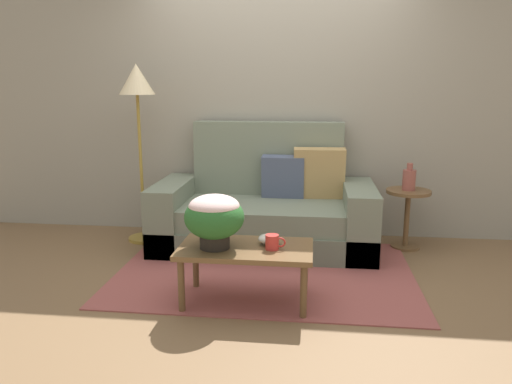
{
  "coord_description": "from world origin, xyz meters",
  "views": [
    {
      "loc": [
        0.36,
        -3.65,
        1.48
      ],
      "look_at": [
        -0.07,
        0.05,
        0.65
      ],
      "focal_mm": 34.34,
      "sensor_mm": 36.0,
      "label": 1
    }
  ],
  "objects_px": {
    "coffee_mug": "(273,242)",
    "potted_plant": "(214,216)",
    "coffee_table": "(246,254)",
    "couch": "(266,212)",
    "side_table": "(407,208)",
    "floor_lamp": "(137,97)",
    "table_vase": "(409,179)",
    "snack_bowl": "(269,239)"
  },
  "relations": [
    {
      "from": "side_table",
      "to": "coffee_mug",
      "type": "relative_size",
      "value": 3.99
    },
    {
      "from": "side_table",
      "to": "potted_plant",
      "type": "relative_size",
      "value": 1.36
    },
    {
      "from": "side_table",
      "to": "potted_plant",
      "type": "bearing_deg",
      "value": -138.07
    },
    {
      "from": "coffee_table",
      "to": "couch",
      "type": "bearing_deg",
      "value": 88.94
    },
    {
      "from": "coffee_table",
      "to": "side_table",
      "type": "xyz_separation_m",
      "value": [
        1.3,
        1.31,
        0.02
      ]
    },
    {
      "from": "floor_lamp",
      "to": "potted_plant",
      "type": "xyz_separation_m",
      "value": [
        0.96,
        -1.3,
        -0.74
      ]
    },
    {
      "from": "coffee_table",
      "to": "coffee_mug",
      "type": "relative_size",
      "value": 6.63
    },
    {
      "from": "snack_bowl",
      "to": "table_vase",
      "type": "relative_size",
      "value": 0.6
    },
    {
      "from": "coffee_mug",
      "to": "potted_plant",
      "type": "bearing_deg",
      "value": -178.06
    },
    {
      "from": "coffee_table",
      "to": "potted_plant",
      "type": "bearing_deg",
      "value": -167.35
    },
    {
      "from": "potted_plant",
      "to": "table_vase",
      "type": "bearing_deg",
      "value": 41.98
    },
    {
      "from": "couch",
      "to": "potted_plant",
      "type": "relative_size",
      "value": 4.93
    },
    {
      "from": "side_table",
      "to": "potted_plant",
      "type": "xyz_separation_m",
      "value": [
        -1.51,
        -1.35,
        0.25
      ]
    },
    {
      "from": "coffee_table",
      "to": "coffee_mug",
      "type": "distance_m",
      "value": 0.21
    },
    {
      "from": "side_table",
      "to": "potted_plant",
      "type": "height_order",
      "value": "potted_plant"
    },
    {
      "from": "side_table",
      "to": "table_vase",
      "type": "relative_size",
      "value": 2.22
    },
    {
      "from": "couch",
      "to": "snack_bowl",
      "type": "distance_m",
      "value": 1.17
    },
    {
      "from": "floor_lamp",
      "to": "snack_bowl",
      "type": "distance_m",
      "value": 2.0
    },
    {
      "from": "snack_bowl",
      "to": "table_vase",
      "type": "xyz_separation_m",
      "value": [
        1.15,
        1.24,
        0.2
      ]
    },
    {
      "from": "coffee_table",
      "to": "snack_bowl",
      "type": "bearing_deg",
      "value": 24.17
    },
    {
      "from": "coffee_table",
      "to": "side_table",
      "type": "relative_size",
      "value": 1.66
    },
    {
      "from": "potted_plant",
      "to": "coffee_mug",
      "type": "distance_m",
      "value": 0.42
    },
    {
      "from": "coffee_table",
      "to": "floor_lamp",
      "type": "distance_m",
      "value": 1.99
    },
    {
      "from": "couch",
      "to": "table_vase",
      "type": "xyz_separation_m",
      "value": [
        1.28,
        0.08,
        0.32
      ]
    },
    {
      "from": "side_table",
      "to": "floor_lamp",
      "type": "distance_m",
      "value": 2.66
    },
    {
      "from": "side_table",
      "to": "floor_lamp",
      "type": "xyz_separation_m",
      "value": [
        -2.47,
        -0.05,
        0.99
      ]
    },
    {
      "from": "coffee_table",
      "to": "table_vase",
      "type": "bearing_deg",
      "value": 45.16
    },
    {
      "from": "table_vase",
      "to": "floor_lamp",
      "type": "bearing_deg",
      "value": -178.85
    },
    {
      "from": "table_vase",
      "to": "couch",
      "type": "bearing_deg",
      "value": -176.48
    },
    {
      "from": "couch",
      "to": "side_table",
      "type": "height_order",
      "value": "couch"
    },
    {
      "from": "couch",
      "to": "snack_bowl",
      "type": "bearing_deg",
      "value": -83.66
    },
    {
      "from": "coffee_mug",
      "to": "snack_bowl",
      "type": "distance_m",
      "value": 0.11
    },
    {
      "from": "couch",
      "to": "table_vase",
      "type": "distance_m",
      "value": 1.32
    },
    {
      "from": "floor_lamp",
      "to": "coffee_table",
      "type": "bearing_deg",
      "value": -47.14
    },
    {
      "from": "coffee_mug",
      "to": "snack_bowl",
      "type": "height_order",
      "value": "coffee_mug"
    },
    {
      "from": "table_vase",
      "to": "snack_bowl",
      "type": "bearing_deg",
      "value": -132.83
    },
    {
      "from": "potted_plant",
      "to": "table_vase",
      "type": "height_order",
      "value": "table_vase"
    },
    {
      "from": "snack_bowl",
      "to": "coffee_mug",
      "type": "bearing_deg",
      "value": -71.26
    },
    {
      "from": "couch",
      "to": "floor_lamp",
      "type": "relative_size",
      "value": 1.19
    },
    {
      "from": "coffee_mug",
      "to": "snack_bowl",
      "type": "relative_size",
      "value": 0.94
    },
    {
      "from": "table_vase",
      "to": "potted_plant",
      "type": "bearing_deg",
      "value": -138.02
    },
    {
      "from": "coffee_mug",
      "to": "snack_bowl",
      "type": "bearing_deg",
      "value": 108.74
    }
  ]
}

